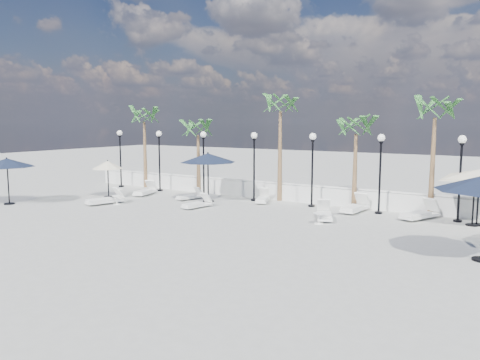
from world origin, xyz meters
The scene contains 30 objects.
ground centered at (0.00, 0.00, 0.00)m, with size 100.00×100.00×0.00m, color gray.
balustrade centered at (0.00, 7.50, 0.47)m, with size 26.00×0.30×1.01m.
lamppost_0 centered at (-10.50, 6.50, 2.49)m, with size 0.36×0.36×3.84m.
lamppost_1 centered at (-7.00, 6.50, 2.49)m, with size 0.36×0.36×3.84m.
lamppost_2 centered at (-3.50, 6.50, 2.49)m, with size 0.36×0.36×3.84m.
lamppost_3 centered at (0.00, 6.50, 2.49)m, with size 0.36×0.36×3.84m.
lamppost_4 centered at (3.50, 6.50, 2.49)m, with size 0.36×0.36×3.84m.
lamppost_5 centered at (7.00, 6.50, 2.49)m, with size 0.36×0.36×3.84m.
lamppost_6 centered at (10.50, 6.50, 2.49)m, with size 0.36×0.36×3.84m.
palm_0 centered at (-9.00, 7.30, 4.53)m, with size 2.60×2.60×5.50m.
palm_1 centered at (-4.50, 7.30, 3.75)m, with size 2.60×2.60×4.70m.
palm_2 centered at (1.20, 7.30, 5.12)m, with size 2.60×2.60×6.10m.
palm_3 centered at (5.50, 7.30, 3.95)m, with size 2.60×2.60×4.90m.
palm_4 centered at (9.20, 7.30, 4.73)m, with size 2.60×2.60×5.70m.
lounger_0 centered at (-6.59, 4.72, 0.25)m, with size 1.14×2.07×0.74m.
lounger_1 centered at (-3.27, 4.84, 0.20)m, with size 0.97×1.70×0.61m.
lounger_2 centered at (-1.34, 2.98, 0.22)m, with size 0.85×1.79×0.64m.
lounger_3 centered at (-6.19, 1.22, 0.26)m, with size 1.24×2.13×0.76m.
lounger_4 centered at (0.71, 6.22, 0.22)m, with size 1.17×1.86×0.66m.
lounger_5 centered at (5.27, 3.85, 0.25)m, with size 1.40×2.07×0.75m.
lounger_6 centered at (8.97, 6.17, 0.27)m, with size 1.51×2.27×0.81m.
lounger_7 centered at (5.92, 6.22, 0.26)m, with size 0.89×2.16×0.79m.
side_table_0 centered at (-5.61, 1.51, 0.29)m, with size 0.50×0.50×0.49m.
side_table_1 centered at (-7.39, 3.30, 0.29)m, with size 0.50×0.50×0.49m.
side_table_2 centered at (5.45, 2.81, 0.29)m, with size 0.50×0.50×0.49m.
parasol_navy_left centered at (-10.58, -1.51, 2.24)m, with size 2.87×2.87×2.54m.
parasol_navy_mid centered at (-1.98, 4.85, 2.43)m, with size 3.08×3.08×2.76m.
parasol_cream_sq_a centered at (11.29, 6.20, 2.40)m, with size 5.27×5.27×2.59m.
parasol_cream_sq_b centered at (11.14, 6.01, 2.33)m, with size 5.04×5.04×2.53m.
parasol_cream_small centered at (-7.82, 2.95, 1.88)m, with size 1.79×1.79×2.20m.
Camera 1 is at (13.17, -15.89, 4.43)m, focal length 35.00 mm.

